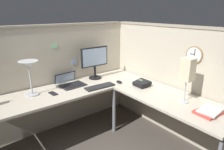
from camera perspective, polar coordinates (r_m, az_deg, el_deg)
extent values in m
plane|color=#4C443D|center=(3.00, 0.04, -18.06)|extent=(6.80, 6.80, 0.00)
cube|color=#B7AD99|center=(3.16, -15.03, -0.88)|extent=(2.57, 0.10, 1.55)
cube|color=gray|center=(3.01, -16.26, 13.51)|extent=(2.57, 0.12, 0.03)
cube|color=#B7AD99|center=(3.04, 16.27, -1.73)|extent=(0.10, 2.37, 1.55)
cube|color=gray|center=(2.89, 17.65, 13.23)|extent=(0.12, 2.37, 0.03)
cube|color=beige|center=(2.83, -11.90, -4.14)|extent=(2.35, 0.66, 0.03)
cube|color=beige|center=(2.58, 16.91, -6.82)|extent=(0.66, 1.49, 0.03)
cylinder|color=slate|center=(3.00, 0.59, -10.11)|extent=(0.05, 0.05, 0.70)
cylinder|color=black|center=(3.20, -4.84, -0.73)|extent=(0.20, 0.20, 0.02)
cylinder|color=black|center=(3.17, -4.88, 0.98)|extent=(0.04, 0.04, 0.20)
cube|color=black|center=(3.11, -5.00, 5.22)|extent=(0.46, 0.04, 0.30)
cube|color=#99B2D1|center=(3.10, -4.82, 5.16)|extent=(0.42, 0.01, 0.26)
cube|color=#232326|center=(2.92, -11.07, -2.91)|extent=(0.36, 0.26, 0.02)
cube|color=black|center=(2.92, -11.09, -2.72)|extent=(0.30, 0.20, 0.00)
cube|color=#232326|center=(3.10, -13.27, -1.14)|extent=(0.34, 0.09, 0.22)
cube|color=#99B2D1|center=(3.09, -13.20, -1.18)|extent=(0.31, 0.07, 0.18)
cube|color=#232326|center=(2.82, -3.48, -3.32)|extent=(0.44, 0.16, 0.02)
ellipsoid|color=black|center=(2.98, 2.06, -1.97)|extent=(0.06, 0.10, 0.03)
cylinder|color=#B7BABF|center=(2.77, -21.76, -5.10)|extent=(0.17, 0.17, 0.02)
cylinder|color=#B7BABF|center=(2.70, -22.23, -1.34)|extent=(0.02, 0.02, 0.38)
cone|color=#B7BABF|center=(2.65, -22.73, 2.76)|extent=(0.24, 0.24, 0.09)
cube|color=black|center=(2.71, -16.43, -5.08)|extent=(0.09, 0.15, 0.01)
cube|color=black|center=(2.88, 8.47, -2.48)|extent=(0.19, 0.21, 0.10)
cube|color=#8CA58C|center=(2.89, 8.10, -1.57)|extent=(0.02, 0.09, 0.04)
cube|color=black|center=(2.82, 9.70, -2.57)|extent=(0.19, 0.05, 0.04)
cube|color=#BF3F38|center=(2.36, 25.79, -9.51)|extent=(0.29, 0.23, 0.02)
cube|color=silver|center=(2.36, 26.24, -8.99)|extent=(0.27, 0.21, 0.02)
cylinder|color=#B7BABF|center=(2.52, 19.78, -7.12)|extent=(0.11, 0.11, 0.01)
cylinder|color=#B7BABF|center=(2.47, 20.11, -4.30)|extent=(0.02, 0.02, 0.27)
cube|color=beige|center=(2.39, 20.76, 1.49)|extent=(0.13, 0.13, 0.26)
cylinder|color=olive|center=(2.70, 22.49, 5.31)|extent=(0.03, 0.22, 0.22)
cylinder|color=white|center=(2.68, 22.31, 5.27)|extent=(0.00, 0.19, 0.19)
cube|color=black|center=(2.69, 21.94, 5.56)|extent=(0.00, 0.06, 0.01)
cube|color=black|center=(2.67, 22.55, 5.96)|extent=(0.00, 0.01, 0.08)
cube|color=#8CCC99|center=(2.98, -16.10, 7.97)|extent=(0.08, 0.00, 0.07)
cube|color=#99B7E5|center=(3.15, -10.82, 3.66)|extent=(0.07, 0.00, 0.08)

